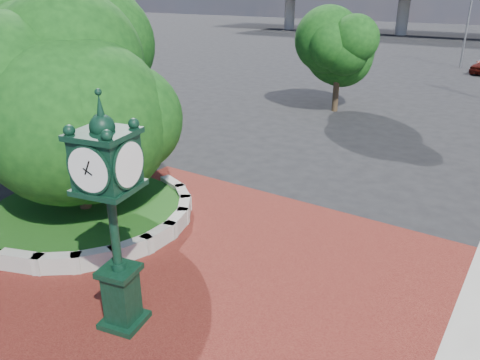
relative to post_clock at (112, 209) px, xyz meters
name	(u,v)px	position (x,y,z in m)	size (l,w,h in m)	color
ground	(208,264)	(0.08, 3.00, -2.88)	(200.00, 200.00, 0.00)	black
plaza	(185,281)	(0.08, 2.00, -2.86)	(12.00, 12.00, 0.04)	#5E1B16
planter_wall	(137,229)	(-2.63, 3.00, -2.61)	(2.96, 6.77, 0.54)	#9E9B93
grass_bed	(87,213)	(-4.92, 3.00, -2.68)	(6.10, 6.10, 0.40)	#163E11
tree_planter	(72,107)	(-4.92, 3.00, 0.85)	(5.20, 5.20, 6.33)	#38281C
tree_northwest	(49,55)	(-12.92, 8.00, 1.25)	(5.60, 5.60, 6.93)	#38281C
tree_street	(339,57)	(-3.92, 21.00, 0.36)	(4.40, 4.40, 5.45)	#38281C
post_clock	(112,209)	(0.00, 0.00, 0.00)	(1.26, 1.26, 5.23)	black
street_lamp_far	(475,1)	(-0.52, 43.35, 3.02)	(2.26, 0.44, 10.06)	slate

